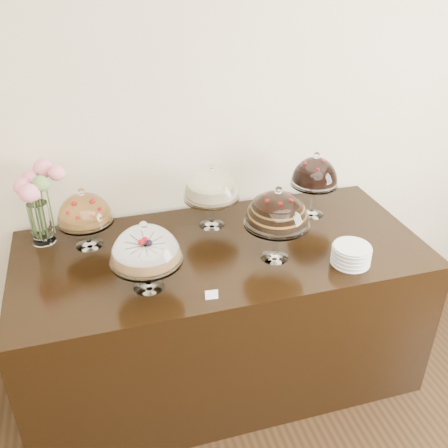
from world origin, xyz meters
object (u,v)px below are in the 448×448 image
object	(u,v)px
display_counter	(222,313)
cake_stand_dark_choco	(315,174)
cake_stand_choco_layer	(277,211)
flower_vase	(36,195)
plate_stack	(351,255)
cake_stand_cheesecake	(211,186)
cake_stand_sugar_sponge	(146,248)
cake_stand_fruit_tart	(84,211)

from	to	relation	value
display_counter	cake_stand_dark_choco	bearing A→B (deg)	19.28
cake_stand_choco_layer	flower_vase	xyz separation A→B (m)	(-1.16, 0.51, 0.00)
plate_stack	cake_stand_cheesecake	bearing A→B (deg)	135.07
cake_stand_sugar_sponge	cake_stand_fruit_tart	distance (m)	0.53
cake_stand_sugar_sponge	cake_stand_choco_layer	world-z (taller)	cake_stand_choco_layer
display_counter	plate_stack	xyz separation A→B (m)	(0.60, -0.32, 0.50)
flower_vase	plate_stack	world-z (taller)	flower_vase
cake_stand_choco_layer	cake_stand_dark_choco	size ratio (longest dim) A/B	1.03
cake_stand_sugar_sponge	cake_stand_choco_layer	size ratio (longest dim) A/B	0.88
cake_stand_fruit_tart	flower_vase	size ratio (longest dim) A/B	0.77
cake_stand_choco_layer	plate_stack	world-z (taller)	cake_stand_choco_layer
cake_stand_choco_layer	cake_stand_dark_choco	world-z (taller)	cake_stand_choco_layer
cake_stand_fruit_tart	cake_stand_sugar_sponge	bearing A→B (deg)	-61.15
cake_stand_choco_layer	cake_stand_cheesecake	xyz separation A→B (m)	(-0.23, 0.42, -0.03)
plate_stack	cake_stand_dark_choco	bearing A→B (deg)	86.83
cake_stand_fruit_tart	plate_stack	distance (m)	1.41
display_counter	cake_stand_sugar_sponge	world-z (taller)	cake_stand_sugar_sponge
display_counter	flower_vase	xyz separation A→B (m)	(-0.92, 0.35, 0.73)
cake_stand_fruit_tart	display_counter	bearing A→B (deg)	-18.86
cake_stand_sugar_sponge	flower_vase	bearing A→B (deg)	129.98
cake_stand_dark_choco	flower_vase	world-z (taller)	flower_vase
cake_stand_fruit_tart	plate_stack	size ratio (longest dim) A/B	1.76
cake_stand_dark_choco	display_counter	bearing A→B (deg)	-160.72
cake_stand_fruit_tart	cake_stand_cheesecake	bearing A→B (deg)	2.15
cake_stand_sugar_sponge	cake_stand_cheesecake	bearing A→B (deg)	47.98
display_counter	cake_stand_cheesecake	world-z (taller)	cake_stand_cheesecake
cake_stand_sugar_sponge	cake_stand_cheesecake	xyz separation A→B (m)	(0.44, 0.49, 0.03)
cake_stand_cheesecake	cake_stand_dark_choco	distance (m)	0.62
cake_stand_fruit_tart	flower_vase	xyz separation A→B (m)	(-0.23, 0.12, 0.07)
cake_stand_sugar_sponge	cake_stand_cheesecake	distance (m)	0.66
display_counter	plate_stack	world-z (taller)	plate_stack
cake_stand_choco_layer	cake_stand_cheesecake	distance (m)	0.48
cake_stand_fruit_tart	plate_stack	xyz separation A→B (m)	(1.28, -0.56, -0.16)
cake_stand_choco_layer	flower_vase	world-z (taller)	flower_vase
display_counter	cake_stand_cheesecake	xyz separation A→B (m)	(0.02, 0.26, 0.70)
cake_stand_cheesecake	flower_vase	size ratio (longest dim) A/B	0.87
cake_stand_choco_layer	flower_vase	distance (m)	1.27
display_counter	flower_vase	world-z (taller)	flower_vase
cake_stand_cheesecake	cake_stand_dark_choco	world-z (taller)	cake_stand_dark_choco
cake_stand_sugar_sponge	cake_stand_cheesecake	size ratio (longest dim) A/B	0.93
display_counter	cake_stand_choco_layer	size ratio (longest dim) A/B	5.33
display_counter	plate_stack	size ratio (longest dim) A/B	11.29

